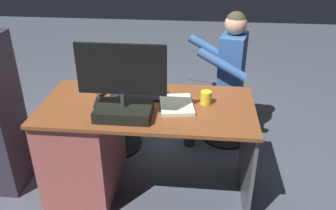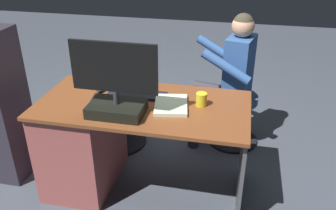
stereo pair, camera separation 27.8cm
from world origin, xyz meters
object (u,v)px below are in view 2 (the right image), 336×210
object	(u,v)px
desk	(95,139)
cup	(201,99)
tv_remote	(95,99)
monitor	(116,91)
office_chair_teddy	(117,117)
computer_mouse	(101,89)
keyboard	(137,94)
teddy_bear	(114,80)
visitor_chair	(234,114)
person	(229,71)

from	to	relation	value
desk	cup	world-z (taller)	cup
tv_remote	monitor	bearing A→B (deg)	136.12
cup	office_chair_teddy	world-z (taller)	cup
computer_mouse	desk	bearing A→B (deg)	75.97
monitor	keyboard	size ratio (longest dim) A/B	1.33
office_chair_teddy	teddy_bear	size ratio (longest dim) A/B	1.62
keyboard	tv_remote	distance (m)	0.30
keyboard	monitor	bearing A→B (deg)	79.64
desk	monitor	bearing A→B (deg)	146.91
computer_mouse	office_chair_teddy	size ratio (longest dim) A/B	0.18
tv_remote	office_chair_teddy	distance (m)	0.78
teddy_bear	visitor_chair	bearing A→B (deg)	-167.27
desk	office_chair_teddy	world-z (taller)	desk
desk	person	size ratio (longest dim) A/B	1.21
keyboard	teddy_bear	bearing A→B (deg)	-53.33
cup	teddy_bear	bearing A→B (deg)	-32.81
desk	monitor	xyz separation A→B (m)	(-0.27, 0.17, 0.51)
monitor	cup	size ratio (longest dim) A/B	6.06
tv_remote	teddy_bear	distance (m)	0.63
monitor	tv_remote	xyz separation A→B (m)	(0.22, -0.16, -0.15)
office_chair_teddy	visitor_chair	distance (m)	1.09
monitor	office_chair_teddy	size ratio (longest dim) A/B	1.05
computer_mouse	monitor	bearing A→B (deg)	127.69
computer_mouse	visitor_chair	xyz separation A→B (m)	(-0.99, -0.70, -0.48)
monitor	teddy_bear	world-z (taller)	monitor
tv_remote	keyboard	bearing A→B (deg)	-162.35
desk	cup	size ratio (longest dim) A/B	15.98
monitor	teddy_bear	distance (m)	0.87
cup	office_chair_teddy	bearing A→B (deg)	-32.29
teddy_bear	visitor_chair	world-z (taller)	teddy_bear
computer_mouse	cup	bearing A→B (deg)	174.54
tv_remote	cup	bearing A→B (deg)	177.53
teddy_bear	desk	bearing A→B (deg)	93.77
cup	keyboard	bearing A→B (deg)	-6.72
visitor_chair	person	bearing A→B (deg)	13.28
desk	office_chair_teddy	xyz separation A→B (m)	(0.04, -0.58, -0.13)
monitor	office_chair_teddy	xyz separation A→B (m)	(0.30, -0.75, -0.64)
tv_remote	visitor_chair	world-z (taller)	tv_remote
cup	tv_remote	size ratio (longest dim) A/B	0.61
desk	computer_mouse	bearing A→B (deg)	-104.03
desk	person	world-z (taller)	person
monitor	visitor_chair	distance (m)	1.40
keyboard	person	distance (m)	0.93
monitor	tv_remote	distance (m)	0.31
computer_mouse	visitor_chair	bearing A→B (deg)	-144.57
cup	office_chair_teddy	xyz separation A→B (m)	(0.83, -0.52, -0.53)
monitor	visitor_chair	bearing A→B (deg)	-126.87
computer_mouse	teddy_bear	xyz separation A→B (m)	(0.07, -0.46, -0.13)
desk	computer_mouse	size ratio (longest dim) A/B	15.36
person	monitor	bearing A→B (deg)	55.82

